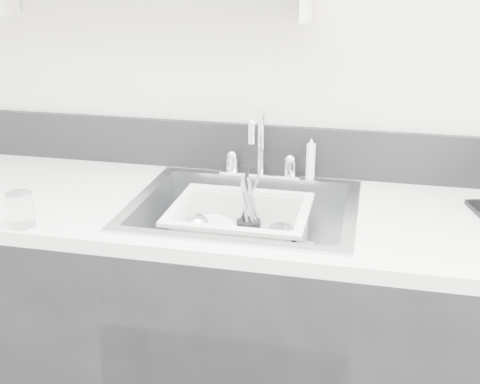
# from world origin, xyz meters

# --- Properties ---
(counter_run) EXTENTS (3.20, 0.62, 0.92)m
(counter_run) POSITION_xyz_m (0.00, 1.19, 0.46)
(counter_run) COLOR black
(counter_run) RESTS_ON ground
(backsplash) EXTENTS (3.20, 0.02, 0.16)m
(backsplash) POSITION_xyz_m (0.00, 1.49, 1.00)
(backsplash) COLOR black
(backsplash) RESTS_ON counter_run
(sink) EXTENTS (0.64, 0.52, 0.20)m
(sink) POSITION_xyz_m (0.00, 1.19, 0.83)
(sink) COLOR silver
(sink) RESTS_ON counter_run
(faucet) EXTENTS (0.26, 0.18, 0.23)m
(faucet) POSITION_xyz_m (0.00, 1.44, 0.98)
(faucet) COLOR silver
(faucet) RESTS_ON counter_run
(side_sprayer) EXTENTS (0.03, 0.03, 0.14)m
(side_sprayer) POSITION_xyz_m (0.16, 1.44, 0.99)
(side_sprayer) COLOR white
(side_sprayer) RESTS_ON counter_run
(wash_tub) EXTENTS (0.46, 0.40, 0.15)m
(wash_tub) POSITION_xyz_m (-0.01, 1.21, 0.83)
(wash_tub) COLOR white
(wash_tub) RESTS_ON sink
(plate_stack) EXTENTS (0.25, 0.24, 0.10)m
(plate_stack) POSITION_xyz_m (-0.10, 1.15, 0.79)
(plate_stack) COLOR white
(plate_stack) RESTS_ON wash_tub
(utensil_cup) EXTENTS (0.07, 0.07, 0.24)m
(utensil_cup) POSITION_xyz_m (0.01, 1.23, 0.82)
(utensil_cup) COLOR black
(utensil_cup) RESTS_ON wash_tub
(ladle) EXTENTS (0.32, 0.24, 0.09)m
(ladle) POSITION_xyz_m (-0.08, 1.17, 0.81)
(ladle) COLOR silver
(ladle) RESTS_ON wash_tub
(tumbler_in_tub) EXTENTS (0.07, 0.07, 0.10)m
(tumbler_in_tub) POSITION_xyz_m (0.11, 1.19, 0.81)
(tumbler_in_tub) COLOR white
(tumbler_in_tub) RESTS_ON wash_tub
(tumbler_counter) EXTENTS (0.09, 0.09, 0.09)m
(tumbler_counter) POSITION_xyz_m (-0.54, 0.92, 0.97)
(tumbler_counter) COLOR white
(tumbler_counter) RESTS_ON counter_run
(bowl_small) EXTENTS (0.12, 0.12, 0.03)m
(bowl_small) POSITION_xyz_m (0.09, 1.12, 0.78)
(bowl_small) COLOR white
(bowl_small) RESTS_ON wash_tub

